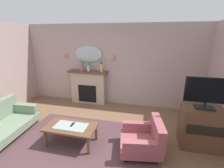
% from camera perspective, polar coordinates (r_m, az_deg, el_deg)
% --- Properties ---
extents(floor, '(6.94, 6.38, 0.10)m').
position_cam_1_polar(floor, '(3.68, -11.49, -23.74)').
color(floor, brown).
rests_on(floor, ground).
extents(wall_back, '(6.94, 0.10, 2.69)m').
position_cam_1_polar(wall_back, '(5.47, -0.37, 6.67)').
color(wall_back, '#B29993').
rests_on(wall_back, ground).
extents(patterned_rug, '(3.20, 2.40, 0.01)m').
position_cam_1_polar(patterned_rug, '(3.78, -10.20, -21.24)').
color(patterned_rug, '#4C3338').
rests_on(patterned_rug, ground).
extents(fireplace, '(1.36, 0.36, 1.16)m').
position_cam_1_polar(fireplace, '(5.69, -8.37, -1.16)').
color(fireplace, tan).
rests_on(fireplace, ground).
extents(mantel_vase_right, '(0.13, 0.13, 0.43)m').
position_cam_1_polar(mantel_vase_right, '(5.55, -10.76, 6.59)').
color(mantel_vase_right, '#9E6084').
rests_on(mantel_vase_right, fireplace).
extents(mantel_vase_centre, '(0.11, 0.11, 0.35)m').
position_cam_1_polar(mantel_vase_centre, '(5.46, -8.34, 6.32)').
color(mantel_vase_centre, silver).
rests_on(mantel_vase_centre, fireplace).
extents(mantel_vase_left, '(0.10, 0.10, 0.42)m').
position_cam_1_polar(mantel_vase_left, '(5.30, -3.80, 6.74)').
color(mantel_vase_left, tan).
rests_on(mantel_vase_left, fireplace).
extents(wall_mirror, '(0.96, 0.06, 0.56)m').
position_cam_1_polar(wall_mirror, '(5.57, -8.34, 10.48)').
color(wall_mirror, '#B2BCC6').
extents(wall_sconce_left, '(0.14, 0.14, 0.14)m').
position_cam_1_polar(wall_sconce_left, '(5.90, -16.32, 9.86)').
color(wall_sconce_left, '#D17066').
extents(wall_sconce_right, '(0.14, 0.14, 0.14)m').
position_cam_1_polar(wall_sconce_right, '(5.28, 0.22, 9.75)').
color(wall_sconce_right, '#D17066').
extents(coffee_table, '(1.10, 0.60, 0.45)m').
position_cam_1_polar(coffee_table, '(3.74, -14.32, -15.01)').
color(coffee_table, brown).
rests_on(coffee_table, ground).
extents(tv_remote, '(0.04, 0.16, 0.02)m').
position_cam_1_polar(tv_remote, '(3.73, -13.82, -13.76)').
color(tv_remote, black).
rests_on(tv_remote, coffee_table).
extents(armchair_beside_couch, '(0.94, 0.92, 0.71)m').
position_cam_1_polar(armchair_beside_couch, '(3.52, 11.56, -18.51)').
color(armchair_beside_couch, '#934C51').
rests_on(armchair_beside_couch, ground).
extents(tv_cabinet, '(0.80, 0.57, 0.90)m').
position_cam_1_polar(tv_cabinet, '(4.02, 28.83, -13.25)').
color(tv_cabinet, brown).
rests_on(tv_cabinet, ground).
extents(tv_flatscreen, '(0.84, 0.24, 0.65)m').
position_cam_1_polar(tv_flatscreen, '(3.69, 30.67, -2.58)').
color(tv_flatscreen, black).
rests_on(tv_flatscreen, tv_cabinet).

